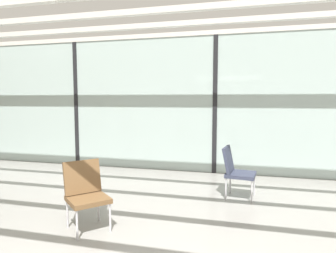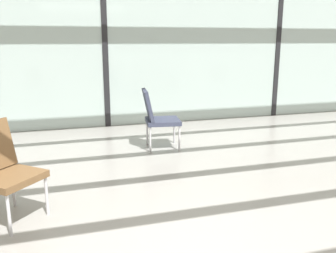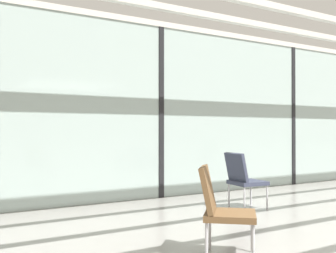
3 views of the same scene
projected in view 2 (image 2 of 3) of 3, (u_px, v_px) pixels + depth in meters
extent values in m
cube|color=#A3B7B2|center=(105.00, 40.00, 6.45)|extent=(14.00, 0.08, 3.10)
cube|color=black|center=(105.00, 40.00, 6.45)|extent=(0.10, 0.12, 3.10)
cube|color=black|center=(277.00, 40.00, 7.41)|extent=(0.10, 0.12, 3.10)
ellipsoid|color=silver|center=(84.00, 27.00, 11.61)|extent=(12.96, 3.93, 3.93)
sphere|color=black|center=(19.00, 12.00, 9.37)|extent=(0.28, 0.28, 0.28)
sphere|color=black|center=(55.00, 13.00, 9.62)|extent=(0.28, 0.28, 0.28)
sphere|color=black|center=(90.00, 13.00, 9.87)|extent=(0.28, 0.28, 0.28)
sphere|color=black|center=(123.00, 14.00, 10.12)|extent=(0.28, 0.28, 0.28)
sphere|color=black|center=(154.00, 15.00, 10.37)|extent=(0.28, 0.28, 0.28)
cube|color=#33384C|center=(163.00, 121.00, 5.34)|extent=(0.54, 0.54, 0.06)
cube|color=#33384C|center=(148.00, 105.00, 5.25)|extent=(0.20, 0.49, 0.44)
cylinder|color=#BCBCC1|center=(179.00, 138.00, 5.22)|extent=(0.03, 0.03, 0.37)
cylinder|color=#BCBCC1|center=(174.00, 131.00, 5.62)|extent=(0.03, 0.03, 0.37)
cylinder|color=#BCBCC1|center=(150.00, 140.00, 5.15)|extent=(0.03, 0.03, 0.37)
cylinder|color=#BCBCC1|center=(147.00, 132.00, 5.56)|extent=(0.03, 0.03, 0.37)
cube|color=brown|center=(9.00, 178.00, 3.15)|extent=(0.68, 0.68, 0.06)
cylinder|color=#BCBCC1|center=(9.00, 216.00, 2.93)|extent=(0.03, 0.03, 0.37)
cylinder|color=#BCBCC1|center=(47.00, 196.00, 3.30)|extent=(0.03, 0.03, 0.37)
cylinder|color=#BCBCC1|center=(13.00, 188.00, 3.47)|extent=(0.03, 0.03, 0.37)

